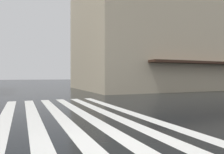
# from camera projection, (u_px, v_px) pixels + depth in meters

# --- Properties ---
(ground_plane) EXTENTS (220.00, 220.00, 0.00)m
(ground_plane) POSITION_uv_depth(u_px,v_px,m) (120.00, 142.00, 5.31)
(ground_plane) COLOR black
(zebra_crossing) EXTENTS (13.00, 6.50, 0.01)m
(zebra_crossing) POSITION_uv_depth(u_px,v_px,m) (60.00, 116.00, 8.70)
(zebra_crossing) COLOR silver
(zebra_crossing) RESTS_ON ground_plane
(haussmann_block_corner) EXTENTS (15.24, 28.56, 19.63)m
(haussmann_block_corner) POSITION_uv_depth(u_px,v_px,m) (183.00, 19.00, 30.44)
(haussmann_block_corner) COLOR beige
(haussmann_block_corner) RESTS_ON ground_plane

